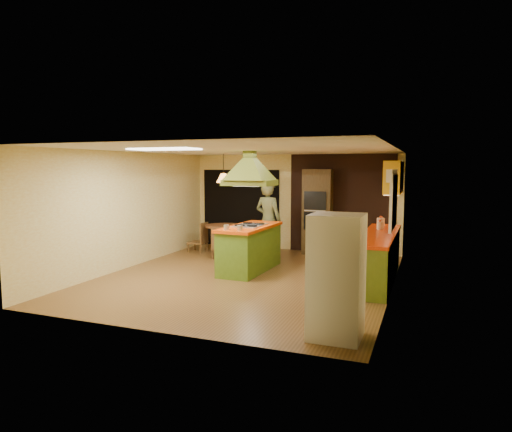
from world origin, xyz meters
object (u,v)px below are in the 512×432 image
at_px(refrigerator, 336,277).
at_px(kitchen_island, 250,248).
at_px(dining_table, 224,233).
at_px(wall_oven, 318,212).
at_px(man, 268,220).
at_px(canister_large, 380,223).

bearing_deg(refrigerator, kitchen_island, 127.93).
bearing_deg(kitchen_island, dining_table, 131.75).
bearing_deg(refrigerator, dining_table, 128.68).
relative_size(wall_oven, dining_table, 2.24).
distance_m(man, wall_oven, 1.43).
height_order(refrigerator, dining_table, refrigerator).
distance_m(kitchen_island, wall_oven, 2.61).
height_order(man, canister_large, man).
distance_m(kitchen_island, canister_large, 2.73).
bearing_deg(canister_large, wall_oven, 135.84).
height_order(man, refrigerator, man).
xyz_separation_m(man, dining_table, (-1.31, 0.33, -0.42)).
distance_m(man, refrigerator, 5.11).
height_order(refrigerator, canister_large, refrigerator).
bearing_deg(man, kitchen_island, 105.89).
relative_size(kitchen_island, canister_large, 8.85).
distance_m(man, dining_table, 1.42).
height_order(man, dining_table, man).
relative_size(refrigerator, wall_oven, 0.75).
relative_size(kitchen_island, refrigerator, 1.22).
height_order(kitchen_island, canister_large, canister_large).
distance_m(wall_oven, canister_large, 2.36).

